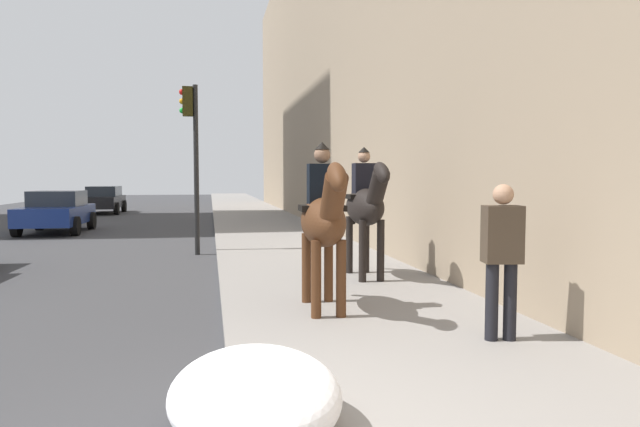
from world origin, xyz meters
name	(u,v)px	position (x,y,z in m)	size (l,w,h in m)	color
mounted_horse_near	(324,219)	(3.73, -1.33, 1.35)	(2.15, 0.61, 2.24)	#4C2B16
mounted_horse_far	(366,205)	(5.97, -2.55, 1.41)	(2.15, 0.60, 2.32)	black
pedestrian_greeting	(502,251)	(2.04, -2.95, 1.10)	(0.33, 0.44, 1.70)	black
car_near_lane	(57,211)	(16.94, 5.31, 0.74)	(3.83, 2.03, 1.44)	navy
car_far_lane	(104,199)	(27.63, 5.67, 0.76)	(4.21, 1.90, 1.44)	black
traffic_light_near_curb	(192,142)	(10.40, 0.54, 2.75)	(0.20, 0.44, 4.12)	black
snow_pile_near	(255,394)	(0.37, -0.15, 0.39)	(1.55, 1.19, 0.54)	white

